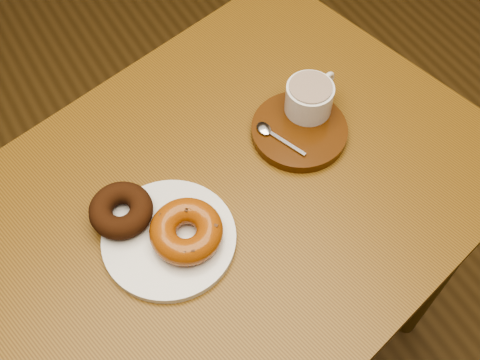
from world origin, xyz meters
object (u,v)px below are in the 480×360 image
donut_plate (169,239)px  cafe_table (231,230)px  saucer (299,131)px  coffee_cup (310,97)px

donut_plate → cafe_table: bearing=12.6°
cafe_table → saucer: 0.22m
saucer → coffee_cup: bearing=37.1°
donut_plate → coffee_cup: 0.34m
coffee_cup → donut_plate: bearing=179.7°
donut_plate → saucer: saucer is taller
saucer → cafe_table: bearing=-166.3°
cafe_table → saucer: saucer is taller
donut_plate → saucer: bearing=13.2°
saucer → coffee_cup: (0.04, 0.03, 0.04)m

